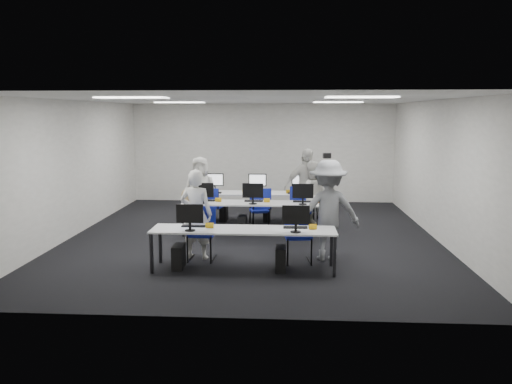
# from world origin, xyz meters

# --- Properties ---
(room) EXTENTS (9.00, 9.02, 3.00)m
(room) POSITION_xyz_m (0.00, 0.00, 1.50)
(room) COLOR black
(room) RESTS_ON ground
(ceiling_panels) EXTENTS (5.20, 4.60, 0.02)m
(ceiling_panels) POSITION_xyz_m (0.00, 0.00, 2.98)
(ceiling_panels) COLOR white
(ceiling_panels) RESTS_ON room
(desk_front) EXTENTS (3.20, 0.70, 0.73)m
(desk_front) POSITION_xyz_m (0.00, -2.40, 0.68)
(desk_front) COLOR silver
(desk_front) RESTS_ON ground
(desk_mid) EXTENTS (3.20, 0.70, 0.73)m
(desk_mid) POSITION_xyz_m (0.00, 0.20, 0.68)
(desk_mid) COLOR silver
(desk_mid) RESTS_ON ground
(desk_back) EXTENTS (3.20, 0.70, 0.73)m
(desk_back) POSITION_xyz_m (0.00, 1.60, 0.68)
(desk_back) COLOR silver
(desk_back) RESTS_ON ground
(equipment_front) EXTENTS (2.51, 0.41, 1.19)m
(equipment_front) POSITION_xyz_m (-0.19, -2.42, 0.36)
(equipment_front) COLOR #0C2DA2
(equipment_front) RESTS_ON desk_front
(equipment_mid) EXTENTS (2.91, 0.41, 1.19)m
(equipment_mid) POSITION_xyz_m (-0.19, 0.18, 0.36)
(equipment_mid) COLOR white
(equipment_mid) RESTS_ON desk_mid
(equipment_back) EXTENTS (2.91, 0.41, 1.19)m
(equipment_back) POSITION_xyz_m (0.19, 1.62, 0.36)
(equipment_back) COLOR white
(equipment_back) RESTS_ON desk_back
(chair_0) EXTENTS (0.50, 0.54, 0.98)m
(chair_0) POSITION_xyz_m (-0.83, -1.82, 0.31)
(chair_0) COLOR navy
(chair_0) RESTS_ON ground
(chair_1) EXTENTS (0.53, 0.57, 0.97)m
(chair_1) POSITION_xyz_m (0.96, -1.87, 0.31)
(chair_1) COLOR navy
(chair_1) RESTS_ON ground
(chair_2) EXTENTS (0.49, 0.52, 0.86)m
(chair_2) POSITION_xyz_m (-1.27, 0.64, 0.27)
(chair_2) COLOR navy
(chair_2) RESTS_ON ground
(chair_3) EXTENTS (0.51, 0.53, 0.84)m
(chair_3) POSITION_xyz_m (0.10, 0.81, 0.26)
(chair_3) COLOR navy
(chair_3) RESTS_ON ground
(chair_4) EXTENTS (0.49, 0.52, 0.82)m
(chair_4) POSITION_xyz_m (1.15, 0.79, 0.26)
(chair_4) COLOR navy
(chair_4) RESTS_ON ground
(chair_5) EXTENTS (0.56, 0.59, 0.94)m
(chair_5) POSITION_xyz_m (-1.05, 1.07, 0.30)
(chair_5) COLOR navy
(chair_5) RESTS_ON ground
(chair_6) EXTENTS (0.57, 0.60, 0.95)m
(chair_6) POSITION_xyz_m (0.11, 1.04, 0.30)
(chair_6) COLOR navy
(chair_6) RESTS_ON ground
(chair_7) EXTENTS (0.63, 0.66, 0.99)m
(chair_7) POSITION_xyz_m (1.12, 1.12, 0.31)
(chair_7) COLOR navy
(chair_7) RESTS_ON ground
(handbag) EXTENTS (0.43, 0.32, 0.31)m
(handbag) POSITION_xyz_m (-1.45, 0.19, 0.89)
(handbag) COLOR #A17653
(handbag) RESTS_ON desk_mid
(student_0) EXTENTS (0.67, 0.50, 1.69)m
(student_0) POSITION_xyz_m (-0.95, -1.74, 0.85)
(student_0) COLOR beige
(student_0) RESTS_ON ground
(student_1) EXTENTS (0.84, 0.69, 1.60)m
(student_1) POSITION_xyz_m (1.33, 0.91, 0.80)
(student_1) COLOR beige
(student_1) RESTS_ON ground
(student_2) EXTENTS (0.83, 0.55, 1.68)m
(student_2) POSITION_xyz_m (-1.34, 1.02, 0.84)
(student_2) COLOR beige
(student_2) RESTS_ON ground
(student_3) EXTENTS (1.19, 0.77, 1.88)m
(student_3) POSITION_xyz_m (1.21, 1.12, 0.94)
(student_3) COLOR beige
(student_3) RESTS_ON ground
(photographer) EXTENTS (1.29, 0.85, 1.88)m
(photographer) POSITION_xyz_m (1.51, -1.70, 0.94)
(photographer) COLOR slate
(photographer) RESTS_ON ground
(dslr_camera) EXTENTS (0.16, 0.20, 0.10)m
(dslr_camera) POSITION_xyz_m (1.48, -1.52, 1.94)
(dslr_camera) COLOR black
(dslr_camera) RESTS_ON photographer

